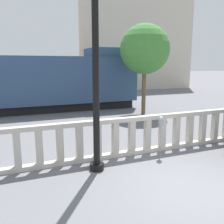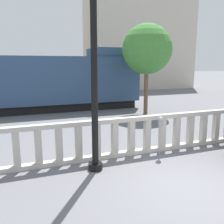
{
  "view_description": "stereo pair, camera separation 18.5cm",
  "coord_description": "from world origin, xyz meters",
  "views": [
    {
      "loc": [
        -4.04,
        -4.71,
        3.1
      ],
      "look_at": [
        -0.63,
        3.65,
        1.34
      ],
      "focal_mm": 40.0,
      "sensor_mm": 36.0,
      "label": 1
    },
    {
      "loc": [
        -3.87,
        -4.78,
        3.1
      ],
      "look_at": [
        -0.63,
        3.65,
        1.34
      ],
      "focal_mm": 40.0,
      "sensor_mm": 36.0,
      "label": 2
    }
  ],
  "objects": [
    {
      "name": "parking_meter",
      "position": [
        0.57,
        2.23,
        1.09
      ],
      "size": [
        0.17,
        0.17,
        1.36
      ],
      "color": "#99999E",
      "rests_on": "ground"
    },
    {
      "name": "ground_plane",
      "position": [
        0.0,
        0.0,
        0.0
      ],
      "size": [
        160.0,
        160.0,
        0.0
      ],
      "primitive_type": "plane",
      "color": "slate"
    },
    {
      "name": "lamppost",
      "position": [
        -1.83,
        1.89,
        3.71
      ],
      "size": [
        0.42,
        0.42,
        6.79
      ],
      "color": "black",
      "rests_on": "ground"
    },
    {
      "name": "train_far",
      "position": [
        4.18,
        29.5,
        1.85
      ],
      "size": [
        25.55,
        3.01,
        4.13
      ],
      "color": "black",
      "rests_on": "ground"
    },
    {
      "name": "balustrade",
      "position": [
        -0.0,
        2.65,
        0.66
      ],
      "size": [
        17.31,
        0.24,
        1.33
      ],
      "color": "#BCB5A8",
      "rests_on": "ground"
    },
    {
      "name": "building_block",
      "position": [
        11.33,
        25.56,
        5.65
      ],
      "size": [
        12.54,
        7.9,
        11.29
      ],
      "color": "beige",
      "rests_on": "ground"
    },
    {
      "name": "tree_left",
      "position": [
        3.64,
        8.87,
        3.94
      ],
      "size": [
        3.02,
        3.02,
        5.46
      ],
      "color": "brown",
      "rests_on": "ground"
    }
  ]
}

